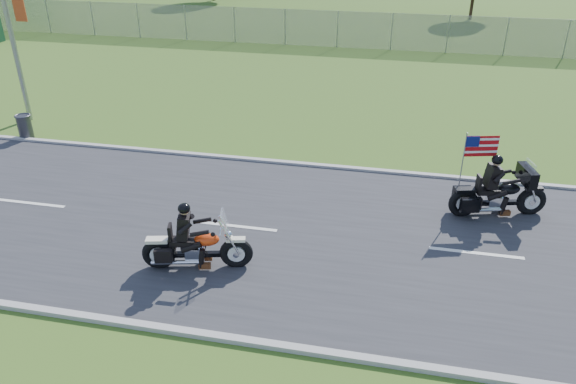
# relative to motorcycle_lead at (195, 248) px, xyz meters

# --- Properties ---
(ground) EXTENTS (420.00, 420.00, 0.00)m
(ground) POSITION_rel_motorcycle_lead_xyz_m (2.36, 1.89, -0.54)
(ground) COLOR #2C4716
(ground) RESTS_ON ground
(road) EXTENTS (120.00, 8.00, 0.04)m
(road) POSITION_rel_motorcycle_lead_xyz_m (2.36, 1.89, -0.52)
(road) COLOR #28282B
(road) RESTS_ON ground
(curb_north) EXTENTS (120.00, 0.18, 0.12)m
(curb_north) POSITION_rel_motorcycle_lead_xyz_m (2.36, 5.94, -0.49)
(curb_north) COLOR #9E9B93
(curb_north) RESTS_ON ground
(curb_south) EXTENTS (120.00, 0.18, 0.12)m
(curb_south) POSITION_rel_motorcycle_lead_xyz_m (2.36, -2.16, -0.49)
(curb_south) COLOR #9E9B93
(curb_south) RESTS_ON ground
(fence) EXTENTS (60.00, 0.03, 2.00)m
(fence) POSITION_rel_motorcycle_lead_xyz_m (-2.64, 21.89, 0.46)
(fence) COLOR gray
(fence) RESTS_ON ground
(motorcycle_lead) EXTENTS (2.51, 0.99, 1.71)m
(motorcycle_lead) POSITION_rel_motorcycle_lead_xyz_m (0.00, 0.00, 0.00)
(motorcycle_lead) COLOR black
(motorcycle_lead) RESTS_ON ground
(motorcycle_follow) EXTENTS (2.61, 1.17, 2.21)m
(motorcycle_follow) POSITION_rel_motorcycle_lead_xyz_m (7.00, 3.94, 0.07)
(motorcycle_follow) COLOR black
(motorcycle_follow) RESTS_ON ground
(trash_can) EXTENTS (0.58, 0.58, 0.84)m
(trash_can) POSITION_rel_motorcycle_lead_xyz_m (-8.61, 6.19, -0.12)
(trash_can) COLOR #3A3A3F
(trash_can) RESTS_ON ground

